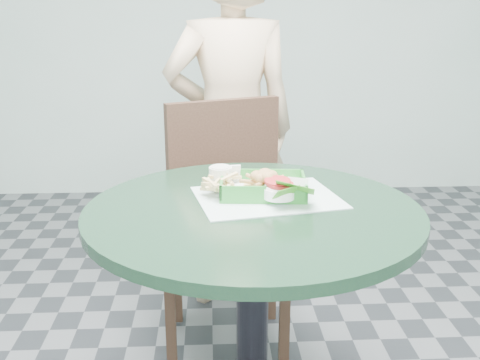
{
  "coord_description": "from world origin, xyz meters",
  "views": [
    {
      "loc": [
        -0.11,
        -1.36,
        1.26
      ],
      "look_at": [
        -0.03,
        0.1,
        0.81
      ],
      "focal_mm": 42.0,
      "sensor_mm": 36.0,
      "label": 1
    }
  ],
  "objects": [
    {
      "name": "cafe_table",
      "position": [
        0.0,
        0.0,
        0.58
      ],
      "size": [
        0.87,
        0.87,
        0.75
      ],
      "color": "black",
      "rests_on": "floor"
    },
    {
      "name": "dining_chair",
      "position": [
        -0.06,
        0.64,
        0.53
      ],
      "size": [
        0.46,
        0.46,
        0.93
      ],
      "rotation": [
        0.0,
        0.0,
        0.38
      ],
      "color": "#4D311D",
      "rests_on": "floor"
    },
    {
      "name": "diner_person",
      "position": [
        -0.02,
        0.96,
        0.78
      ],
      "size": [
        0.61,
        0.44,
        1.56
      ],
      "primitive_type": "imported",
      "rotation": [
        0.0,
        0.0,
        3.26
      ],
      "color": "#D5B590",
      "rests_on": "floor"
    },
    {
      "name": "placemat",
      "position": [
        0.04,
        0.07,
        0.75
      ],
      "size": [
        0.42,
        0.35,
        0.0
      ],
      "primitive_type": "cube",
      "rotation": [
        0.0,
        0.0,
        0.2
      ],
      "color": "silver",
      "rests_on": "cafe_table"
    },
    {
      "name": "food_basket",
      "position": [
        0.03,
        0.1,
        0.77
      ],
      "size": [
        0.23,
        0.17,
        0.05
      ],
      "rotation": [
        0.0,
        0.0,
        -0.08
      ],
      "color": "#27822D",
      "rests_on": "placemat"
    },
    {
      "name": "crab_sandwich",
      "position": [
        0.04,
        0.08,
        0.8
      ],
      "size": [
        0.11,
        0.11,
        0.07
      ],
      "rotation": [
        0.0,
        0.0,
        -0.17
      ],
      "color": "#E3C173",
      "rests_on": "food_basket"
    },
    {
      "name": "fries_pile",
      "position": [
        -0.08,
        0.1,
        0.79
      ],
      "size": [
        0.12,
        0.13,
        0.04
      ],
      "primitive_type": null,
      "rotation": [
        0.0,
        0.0,
        -0.13
      ],
      "color": "#DDC07D",
      "rests_on": "food_basket"
    },
    {
      "name": "sauce_ramekin",
      "position": [
        -0.08,
        0.14,
        0.8
      ],
      "size": [
        0.06,
        0.06,
        0.04
      ],
      "rotation": [
        0.0,
        0.0,
        0.19
      ],
      "color": "white",
      "rests_on": "food_basket"
    },
    {
      "name": "garnish_cup",
      "position": [
        0.08,
        0.02,
        0.79
      ],
      "size": [
        0.12,
        0.12,
        0.05
      ],
      "rotation": [
        0.0,
        0.0,
        0.18
      ],
      "color": "white",
      "rests_on": "food_basket"
    }
  ]
}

